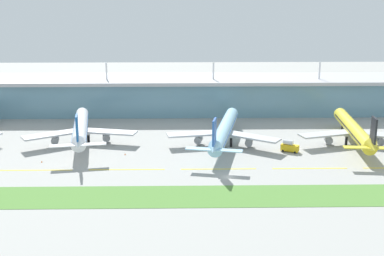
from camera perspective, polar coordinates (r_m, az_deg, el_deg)
name	(u,v)px	position (r m, az deg, el deg)	size (l,w,h in m)	color
ground_plane	(229,177)	(177.95, 4.21, -5.60)	(600.00, 600.00, 0.00)	#9E9E99
terminal_building	(213,95)	(270.69, 2.37, 3.85)	(288.00, 34.00, 28.05)	#6693A8
airliner_near_middle	(80,129)	(220.11, -12.65, -0.07)	(48.14, 63.67, 18.90)	white
airliner_center	(224,131)	(212.16, 3.70, -0.29)	(47.78, 68.82, 18.90)	#9ED1EA
airliner_far_middle	(354,130)	(223.65, 18.07, -0.21)	(48.57, 65.80, 18.90)	yellow
taxiway_stripe_west	(34,170)	(192.78, -17.61, -4.63)	(28.00, 0.70, 0.04)	yellow
taxiway_stripe_mid_west	(127,170)	(185.97, -7.49, -4.75)	(28.00, 0.70, 0.04)	yellow
taxiway_stripe_centre	(219,169)	(185.25, 3.06, -4.71)	(28.00, 0.70, 0.04)	yellow
taxiway_stripe_mid_east	(310,168)	(190.69, 13.33, -4.53)	(28.00, 0.70, 0.04)	yellow
grass_verge	(233,196)	(161.90, 4.76, -7.77)	(300.00, 18.00, 0.10)	#518438
fuel_truck	(289,146)	(207.87, 11.10, -2.09)	(7.59, 5.63, 4.95)	gold
safety_cone_left_wingtip	(42,162)	(200.51, -16.83, -3.70)	(0.56, 0.56, 0.70)	orange
safety_cone_nose_front	(125,154)	(202.45, -7.67, -2.98)	(0.56, 0.56, 0.70)	orange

